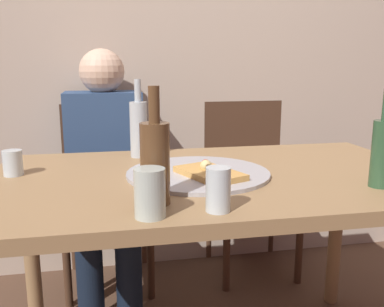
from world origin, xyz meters
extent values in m
cube|color=#BCA893|center=(0.00, 0.98, 1.30)|extent=(6.00, 0.10, 2.60)
cube|color=#99754C|center=(0.00, 0.00, 0.73)|extent=(1.44, 0.85, 0.04)
cylinder|color=#99754C|center=(-0.66, 0.37, 0.36)|extent=(0.06, 0.06, 0.71)
cylinder|color=#99754C|center=(0.66, 0.37, 0.36)|extent=(0.06, 0.06, 0.71)
cylinder|color=#ADADB2|center=(-0.06, -0.01, 0.76)|extent=(0.46, 0.46, 0.01)
cube|color=tan|center=(-0.04, -0.07, 0.77)|extent=(0.20, 0.25, 0.02)
sphere|color=#EAD184|center=(-0.05, -0.05, 0.79)|extent=(0.04, 0.04, 0.04)
sphere|color=#2D381E|center=(-0.04, -0.11, 0.79)|extent=(0.02, 0.02, 0.02)
sphere|color=#B22D23|center=(-0.04, -0.01, 0.79)|extent=(0.03, 0.03, 0.03)
cylinder|color=brown|center=(-0.23, -0.26, 0.85)|extent=(0.07, 0.07, 0.21)
cylinder|color=brown|center=(-0.23, -0.26, 1.00)|extent=(0.03, 0.03, 0.09)
cylinder|color=#B2BCC1|center=(-0.23, 0.31, 0.86)|extent=(0.07, 0.07, 0.21)
cylinder|color=#B2BCC1|center=(-0.23, 0.31, 1.00)|extent=(0.03, 0.03, 0.08)
cylinder|color=#2D5133|center=(0.43, -0.23, 0.85)|extent=(0.06, 0.06, 0.19)
cylinder|color=#B7C6BC|center=(-0.25, -0.35, 0.81)|extent=(0.07, 0.07, 0.12)
cylinder|color=silver|center=(-0.09, -0.35, 0.80)|extent=(0.06, 0.06, 0.11)
cylinder|color=silver|center=(-0.64, 0.11, 0.79)|extent=(0.06, 0.06, 0.08)
cube|color=#472D1E|center=(-0.36, 0.75, 0.45)|extent=(0.44, 0.44, 0.05)
cube|color=#472D1E|center=(-0.36, 0.95, 0.68)|extent=(0.44, 0.04, 0.45)
cylinder|color=#472D1E|center=(-0.17, 0.56, 0.21)|extent=(0.04, 0.04, 0.42)
cylinder|color=#472D1E|center=(-0.55, 0.56, 0.21)|extent=(0.04, 0.04, 0.42)
cylinder|color=#472D1E|center=(-0.17, 0.94, 0.21)|extent=(0.04, 0.04, 0.42)
cylinder|color=#472D1E|center=(-0.55, 0.94, 0.21)|extent=(0.04, 0.04, 0.42)
cube|color=#472D1E|center=(0.39, 0.75, 0.45)|extent=(0.44, 0.44, 0.05)
cube|color=#472D1E|center=(0.39, 0.95, 0.68)|extent=(0.44, 0.04, 0.45)
cylinder|color=#472D1E|center=(0.58, 0.56, 0.21)|extent=(0.04, 0.04, 0.42)
cylinder|color=#472D1E|center=(0.20, 0.56, 0.21)|extent=(0.04, 0.04, 0.42)
cylinder|color=#472D1E|center=(0.58, 0.94, 0.21)|extent=(0.04, 0.04, 0.42)
cylinder|color=#472D1E|center=(0.20, 0.94, 0.21)|extent=(0.04, 0.04, 0.42)
cube|color=navy|center=(-0.36, 0.77, 0.71)|extent=(0.36, 0.22, 0.52)
sphere|color=beige|center=(-0.36, 0.77, 1.06)|extent=(0.21, 0.21, 0.21)
cylinder|color=black|center=(-0.28, 0.57, 0.45)|extent=(0.12, 0.40, 0.12)
cylinder|color=black|center=(-0.44, 0.57, 0.45)|extent=(0.12, 0.40, 0.12)
cylinder|color=black|center=(-0.28, 0.37, 0.23)|extent=(0.11, 0.11, 0.45)
cylinder|color=black|center=(-0.44, 0.37, 0.23)|extent=(0.11, 0.11, 0.45)
camera|label=1|loc=(-0.34, -1.29, 1.10)|focal=39.53mm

